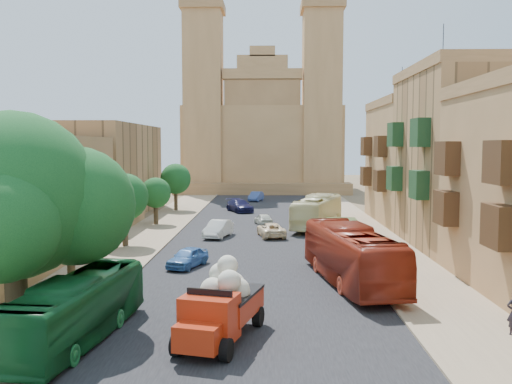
{
  "coord_description": "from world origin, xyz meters",
  "views": [
    {
      "loc": [
        0.98,
        -19.04,
        7.7
      ],
      "look_at": [
        0.0,
        26.0,
        4.0
      ],
      "focal_mm": 40.0,
      "sensor_mm": 36.0,
      "label": 1
    }
  ],
  "objects_px": {
    "street_tree_c": "(156,193)",
    "olive_pickup": "(343,236)",
    "street_tree_a": "(70,229)",
    "car_white_a": "(218,229)",
    "bus_red_east": "(352,255)",
    "pedestrian_c": "(380,251)",
    "car_blue_b": "(256,196)",
    "street_tree_b": "(125,197)",
    "street_tree_d": "(176,179)",
    "bus_cream_east": "(317,212)",
    "ficus_tree": "(15,201)",
    "church": "(263,135)",
    "car_cream": "(271,230)",
    "car_white_b": "(263,219)",
    "car_dkblue": "(240,206)",
    "bus_green_north": "(77,309)",
    "red_truck": "(221,305)",
    "car_blue_a": "(188,257)"
  },
  "relations": [
    {
      "from": "street_tree_c",
      "to": "olive_pickup",
      "type": "height_order",
      "value": "street_tree_c"
    },
    {
      "from": "street_tree_a",
      "to": "car_white_a",
      "type": "relative_size",
      "value": 1.08
    },
    {
      "from": "street_tree_a",
      "to": "bus_red_east",
      "type": "relative_size",
      "value": 0.4
    },
    {
      "from": "olive_pickup",
      "to": "pedestrian_c",
      "type": "bearing_deg",
      "value": -73.3
    },
    {
      "from": "street_tree_c",
      "to": "bus_red_east",
      "type": "height_order",
      "value": "street_tree_c"
    },
    {
      "from": "car_white_a",
      "to": "car_blue_b",
      "type": "distance_m",
      "value": 31.3
    },
    {
      "from": "street_tree_b",
      "to": "street_tree_d",
      "type": "relative_size",
      "value": 1.0
    },
    {
      "from": "bus_cream_east",
      "to": "street_tree_c",
      "type": "bearing_deg",
      "value": 9.27
    },
    {
      "from": "bus_red_east",
      "to": "pedestrian_c",
      "type": "bearing_deg",
      "value": -126.36
    },
    {
      "from": "bus_cream_east",
      "to": "car_blue_b",
      "type": "distance_m",
      "value": 26.44
    },
    {
      "from": "ficus_tree",
      "to": "car_white_a",
      "type": "height_order",
      "value": "ficus_tree"
    },
    {
      "from": "church",
      "to": "street_tree_b",
      "type": "xyz_separation_m",
      "value": [
        -10.0,
        -54.61,
        -5.77
      ]
    },
    {
      "from": "street_tree_a",
      "to": "car_white_a",
      "type": "height_order",
      "value": "street_tree_a"
    },
    {
      "from": "ficus_tree",
      "to": "bus_cream_east",
      "type": "distance_m",
      "value": 33.53
    },
    {
      "from": "car_white_a",
      "to": "car_cream",
      "type": "height_order",
      "value": "car_white_a"
    },
    {
      "from": "street_tree_c",
      "to": "street_tree_d",
      "type": "distance_m",
      "value": 12.02
    },
    {
      "from": "street_tree_d",
      "to": "car_white_b",
      "type": "xyz_separation_m",
      "value": [
        10.5,
        -12.24,
        -3.17
      ]
    },
    {
      "from": "bus_cream_east",
      "to": "car_dkblue",
      "type": "relative_size",
      "value": 2.19
    },
    {
      "from": "street_tree_b",
      "to": "street_tree_d",
      "type": "distance_m",
      "value": 24.0
    },
    {
      "from": "street_tree_b",
      "to": "bus_green_north",
      "type": "xyz_separation_m",
      "value": [
        3.5,
        -21.34,
        -2.44
      ]
    },
    {
      "from": "car_white_b",
      "to": "car_dkblue",
      "type": "bearing_deg",
      "value": -89.46
    },
    {
      "from": "olive_pickup",
      "to": "church",
      "type": "bearing_deg",
      "value": 96.62
    },
    {
      "from": "car_white_b",
      "to": "car_blue_b",
      "type": "distance_m",
      "value": 23.7
    },
    {
      "from": "street_tree_a",
      "to": "olive_pickup",
      "type": "height_order",
      "value": "street_tree_a"
    },
    {
      "from": "street_tree_a",
      "to": "red_truck",
      "type": "height_order",
      "value": "street_tree_a"
    },
    {
      "from": "car_dkblue",
      "to": "ficus_tree",
      "type": "bearing_deg",
      "value": -123.01
    },
    {
      "from": "car_cream",
      "to": "car_blue_b",
      "type": "height_order",
      "value": "car_blue_b"
    },
    {
      "from": "ficus_tree",
      "to": "street_tree_a",
      "type": "relative_size",
      "value": 1.98
    },
    {
      "from": "street_tree_a",
      "to": "car_dkblue",
      "type": "relative_size",
      "value": 0.93
    },
    {
      "from": "street_tree_b",
      "to": "olive_pickup",
      "type": "bearing_deg",
      "value": -4.82
    },
    {
      "from": "church",
      "to": "pedestrian_c",
      "type": "xyz_separation_m",
      "value": [
        8.13,
        -61.44,
        -8.58
      ]
    },
    {
      "from": "street_tree_a",
      "to": "car_cream",
      "type": "height_order",
      "value": "street_tree_a"
    },
    {
      "from": "church",
      "to": "street_tree_d",
      "type": "distance_m",
      "value": 32.72
    },
    {
      "from": "ficus_tree",
      "to": "car_blue_a",
      "type": "relative_size",
      "value": 2.47
    },
    {
      "from": "street_tree_d",
      "to": "bus_green_north",
      "type": "relative_size",
      "value": 0.59
    },
    {
      "from": "ficus_tree",
      "to": "car_white_a",
      "type": "bearing_deg",
      "value": 75.64
    },
    {
      "from": "car_cream",
      "to": "street_tree_d",
      "type": "bearing_deg",
      "value": -69.62
    },
    {
      "from": "ficus_tree",
      "to": "car_dkblue",
      "type": "relative_size",
      "value": 1.85
    },
    {
      "from": "bus_green_north",
      "to": "car_cream",
      "type": "bearing_deg",
      "value": 79.9
    },
    {
      "from": "olive_pickup",
      "to": "bus_green_north",
      "type": "bearing_deg",
      "value": -123.09
    },
    {
      "from": "street_tree_c",
      "to": "bus_red_east",
      "type": "bearing_deg",
      "value": -56.67
    },
    {
      "from": "car_white_a",
      "to": "car_white_b",
      "type": "relative_size",
      "value": 1.31
    },
    {
      "from": "street_tree_d",
      "to": "bus_green_north",
      "type": "distance_m",
      "value": 45.54
    },
    {
      "from": "car_blue_b",
      "to": "pedestrian_c",
      "type": "bearing_deg",
      "value": -65.23
    },
    {
      "from": "red_truck",
      "to": "car_blue_b",
      "type": "height_order",
      "value": "red_truck"
    },
    {
      "from": "street_tree_c",
      "to": "street_tree_d",
      "type": "xyz_separation_m",
      "value": [
        0.0,
        12.0,
        0.66
      ]
    },
    {
      "from": "bus_red_east",
      "to": "car_blue_b",
      "type": "height_order",
      "value": "bus_red_east"
    },
    {
      "from": "olive_pickup",
      "to": "bus_green_north",
      "type": "relative_size",
      "value": 0.56
    },
    {
      "from": "car_blue_b",
      "to": "pedestrian_c",
      "type": "xyz_separation_m",
      "value": [
        8.86,
        -42.25,
        0.29
      ]
    },
    {
      "from": "car_blue_a",
      "to": "pedestrian_c",
      "type": "xyz_separation_m",
      "value": [
        12.25,
        0.76,
        0.3
      ]
    }
  ]
}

